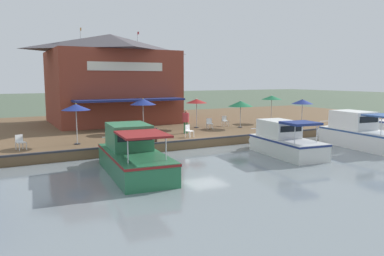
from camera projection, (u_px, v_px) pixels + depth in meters
ground_plane at (205, 149)px, 24.62m from camera, size 220.00×220.00×0.00m
quay_deck at (145, 126)px, 34.18m from camera, size 22.00×56.00×0.60m
quay_edge_fender at (205, 139)px, 24.62m from camera, size 0.20×50.40×0.10m
waterfront_restaurant at (111, 78)px, 34.25m from camera, size 10.75×11.02×8.41m
patio_umbrella_mid_patio_right at (76, 107)px, 22.59m from camera, size 1.71×1.71×2.51m
patio_umbrella_near_quay_edge at (143, 102)px, 27.88m from camera, size 1.93×1.93×2.55m
patio_umbrella_far_corner at (241, 104)px, 30.63m from camera, size 2.03×2.03×2.23m
patio_umbrella_by_entrance at (302, 102)px, 31.42m from camera, size 1.79×1.79×2.32m
patio_umbrella_mid_patio_left at (272, 98)px, 34.40m from camera, size 1.88×1.88×2.50m
patio_umbrella_back_row at (197, 101)px, 30.35m from camera, size 1.72×1.72×2.40m
cafe_chair_far_corner_seat at (225, 120)px, 31.79m from camera, size 0.50×0.50×0.85m
cafe_chair_mid_patio at (209, 123)px, 29.87m from camera, size 0.54×0.54×0.85m
cafe_chair_back_row_seat at (123, 135)px, 23.56m from camera, size 0.53×0.53×0.85m
cafe_chair_beside_entrance at (189, 130)px, 25.65m from camera, size 0.57×0.57×0.85m
cafe_chair_under_first_umbrella at (20, 141)px, 21.05m from camera, size 0.58×0.58×0.85m
person_near_entrance at (186, 119)px, 27.39m from camera, size 0.49×0.49×1.72m
motorboat_nearest_quay at (281, 141)px, 22.60m from camera, size 6.11×2.72×2.11m
motorboat_second_along at (131, 154)px, 18.33m from camera, size 7.37×2.95×2.29m
motorboat_mid_row at (356, 133)px, 25.18m from camera, size 7.15×2.92×2.34m
mooring_post at (156, 135)px, 23.21m from camera, size 0.22×0.22×0.96m
tree_behind_restaurant at (153, 80)px, 40.67m from camera, size 3.67×3.50×5.74m
tree_upstream_bank at (68, 74)px, 35.59m from camera, size 3.59×3.42×6.29m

